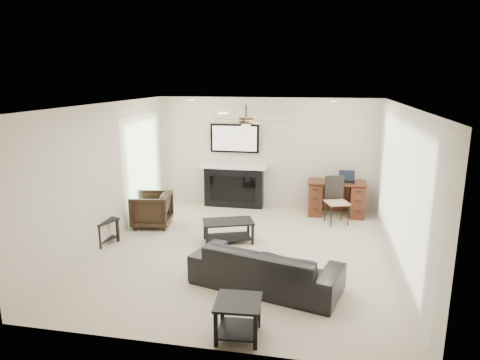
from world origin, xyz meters
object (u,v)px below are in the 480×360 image
(sofa, at_px, (266,267))
(armchair, at_px, (152,210))
(desk, at_px, (336,198))
(fireplace_unit, at_px, (234,166))
(coffee_table, at_px, (228,231))

(sofa, bearing_deg, armchair, -24.54)
(armchair, height_order, desk, desk)
(fireplace_unit, bearing_deg, coffee_table, -80.81)
(armchair, height_order, fireplace_unit, fireplace_unit)
(armchair, relative_size, fireplace_unit, 0.39)
(sofa, height_order, coffee_table, sofa)
(fireplace_unit, distance_m, desk, 2.39)
(sofa, relative_size, fireplace_unit, 1.10)
(sofa, relative_size, desk, 1.73)
(sofa, xyz_separation_m, coffee_table, (-0.90, 1.60, -0.11))
(armchair, distance_m, fireplace_unit, 2.20)
(sofa, bearing_deg, desk, -91.53)
(fireplace_unit, relative_size, desk, 1.57)
(armchair, xyz_separation_m, desk, (3.66, 1.41, 0.04))
(sofa, height_order, armchair, armchair)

